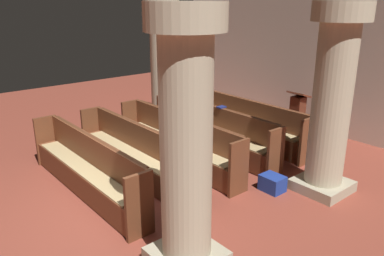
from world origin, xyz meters
name	(u,v)px	position (x,y,z in m)	size (l,w,h in m)	color
ground_plane	(106,212)	(0.00, 0.00, 0.00)	(19.20, 19.20, 0.00)	brown
back_wall	(334,40)	(0.00, 6.08, 2.25)	(10.00, 0.16, 4.50)	silver
pew_row_0	(244,121)	(-0.79, 3.96, 0.50)	(3.45, 0.47, 0.96)	brown
pew_row_1	(213,130)	(-0.79, 2.99, 0.50)	(3.45, 0.46, 0.96)	brown
pew_row_2	(177,140)	(-0.79, 2.02, 0.50)	(3.45, 0.46, 0.96)	brown
pew_row_3	(135,151)	(-0.79, 1.05, 0.50)	(3.45, 0.47, 0.96)	brown
pew_row_4	(86,165)	(-0.79, 0.08, 0.50)	(3.45, 0.46, 0.96)	brown
pillar_aisle_side	(332,98)	(1.74, 3.22, 1.63)	(0.90, 0.90, 3.13)	tan
pillar_far_side	(162,61)	(-3.26, 3.48, 1.63)	(0.90, 0.90, 3.13)	tan
pillar_aisle_rear	(186,141)	(1.74, 0.19, 1.63)	(0.87, 0.87, 3.13)	tan
lectern	(297,117)	(-0.29, 5.29, 0.45)	(0.48, 0.45, 1.08)	#492215
hymn_book	(221,107)	(-0.74, 3.17, 0.98)	(0.14, 0.18, 0.03)	navy
kneeler_box_blue	(272,183)	(1.20, 2.54, 0.14)	(0.39, 0.31, 0.28)	navy
kneeler_box_navy	(179,224)	(1.16, 0.52, 0.14)	(0.38, 0.25, 0.28)	navy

